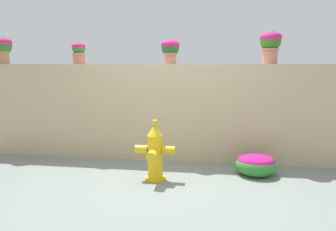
{
  "coord_description": "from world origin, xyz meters",
  "views": [
    {
      "loc": [
        0.67,
        -3.95,
        1.5
      ],
      "look_at": [
        -0.02,
        0.77,
        0.74
      ],
      "focal_mm": 33.67,
      "sensor_mm": 36.0,
      "label": 1
    }
  ],
  "objects_px": {
    "potted_plant_3": "(270,43)",
    "fire_hydrant": "(155,153)",
    "potted_plant_2": "(170,48)",
    "flower_bush_left": "(256,164)",
    "potted_plant_1": "(79,51)",
    "potted_plant_0": "(3,47)"
  },
  "relations": [
    {
      "from": "potted_plant_3",
      "to": "fire_hydrant",
      "type": "distance_m",
      "value": 2.34
    },
    {
      "from": "potted_plant_2",
      "to": "flower_bush_left",
      "type": "bearing_deg",
      "value": -25.23
    },
    {
      "from": "potted_plant_1",
      "to": "flower_bush_left",
      "type": "height_order",
      "value": "potted_plant_1"
    },
    {
      "from": "potted_plant_1",
      "to": "potted_plant_3",
      "type": "bearing_deg",
      "value": 0.17
    },
    {
      "from": "potted_plant_0",
      "to": "potted_plant_1",
      "type": "height_order",
      "value": "potted_plant_0"
    },
    {
      "from": "fire_hydrant",
      "to": "flower_bush_left",
      "type": "relative_size",
      "value": 1.44
    },
    {
      "from": "potted_plant_3",
      "to": "flower_bush_left",
      "type": "xyz_separation_m",
      "value": [
        -0.21,
        -0.59,
        -1.66
      ]
    },
    {
      "from": "potted_plant_1",
      "to": "potted_plant_2",
      "type": "height_order",
      "value": "potted_plant_2"
    },
    {
      "from": "fire_hydrant",
      "to": "flower_bush_left",
      "type": "distance_m",
      "value": 1.41
    },
    {
      "from": "potted_plant_0",
      "to": "potted_plant_3",
      "type": "xyz_separation_m",
      "value": [
        4.33,
        -0.03,
        0.01
      ]
    },
    {
      "from": "potted_plant_0",
      "to": "flower_bush_left",
      "type": "relative_size",
      "value": 0.82
    },
    {
      "from": "potted_plant_0",
      "to": "flower_bush_left",
      "type": "distance_m",
      "value": 4.47
    },
    {
      "from": "potted_plant_1",
      "to": "potted_plant_2",
      "type": "xyz_separation_m",
      "value": [
        1.48,
        0.02,
        0.03
      ]
    },
    {
      "from": "potted_plant_0",
      "to": "potted_plant_2",
      "type": "bearing_deg",
      "value": -0.39
    },
    {
      "from": "potted_plant_2",
      "to": "flower_bush_left",
      "type": "height_order",
      "value": "potted_plant_2"
    },
    {
      "from": "potted_plant_0",
      "to": "flower_bush_left",
      "type": "bearing_deg",
      "value": -8.55
    },
    {
      "from": "potted_plant_2",
      "to": "flower_bush_left",
      "type": "distance_m",
      "value": 2.12
    },
    {
      "from": "potted_plant_1",
      "to": "fire_hydrant",
      "type": "height_order",
      "value": "potted_plant_1"
    },
    {
      "from": "potted_plant_0",
      "to": "potted_plant_1",
      "type": "xyz_separation_m",
      "value": [
        1.36,
        -0.03,
        -0.09
      ]
    },
    {
      "from": "potted_plant_2",
      "to": "potted_plant_3",
      "type": "xyz_separation_m",
      "value": [
        1.49,
        -0.01,
        0.06
      ]
    },
    {
      "from": "potted_plant_1",
      "to": "fire_hydrant",
      "type": "relative_size",
      "value": 0.44
    },
    {
      "from": "potted_plant_3",
      "to": "fire_hydrant",
      "type": "relative_size",
      "value": 0.6
    }
  ]
}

